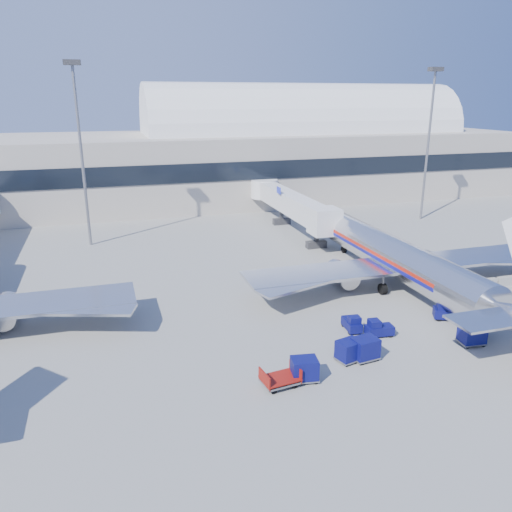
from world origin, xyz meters
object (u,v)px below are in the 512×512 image
object	(u,v)px
mast_east	(430,122)
cart_open_red	(280,380)
cart_train_a	(365,348)
cart_train_b	(349,350)
airliner_main	(402,260)
barrier_mid	(510,280)
tug_right	(447,311)
cart_solo_near	(472,334)
barrier_near	(483,284)
jetbridge_near	(287,202)
tug_left	(352,323)
mast_west	(79,128)
cart_train_c	(304,369)
tug_lead	(378,328)

from	to	relation	value
mast_east	cart_open_red	distance (m)	56.02
cart_train_a	cart_train_b	xyz separation A→B (m)	(-1.20, 0.15, -0.05)
mast_east	cart_train_b	bearing A→B (deg)	-130.47
airliner_main	cart_train_a	bearing A→B (deg)	-131.61
barrier_mid	tug_right	bearing A→B (deg)	-155.64
barrier_mid	cart_solo_near	world-z (taller)	cart_solo_near
barrier_near	cart_solo_near	world-z (taller)	cart_solo_near
tug_right	mast_east	bearing A→B (deg)	85.44
barrier_near	tug_right	world-z (taller)	tug_right
jetbridge_near	cart_train_b	world-z (taller)	jetbridge_near
tug_right	cart_train_b	distance (m)	12.11
tug_left	airliner_main	bearing A→B (deg)	-45.66
mast_east	tug_right	xyz separation A→B (m)	(-20.33, -33.27, -14.06)
airliner_main	cart_train_b	xyz separation A→B (m)	(-11.77, -11.75, -2.08)
mast_west	cart_open_red	size ratio (longest dim) A/B	8.58
airliner_main	cart_train_c	size ratio (longest dim) A/B	18.21
mast_west	cart_train_b	size ratio (longest dim) A/B	10.83
airliner_main	cart_solo_near	xyz separation A→B (m)	(-1.48, -12.24, -2.04)
airliner_main	barrier_mid	distance (m)	11.84
mast_west	cart_train_c	bearing A→B (deg)	-69.99
cart_train_b	cart_open_red	world-z (taller)	cart_train_b
mast_west	cart_train_b	xyz separation A→B (m)	(18.23, -37.24, -13.95)
cart_train_a	cart_solo_near	xyz separation A→B (m)	(9.09, -0.34, -0.01)
mast_east	cart_train_c	distance (m)	54.62
jetbridge_near	tug_right	size ratio (longest dim) A/B	10.04
airliner_main	mast_west	size ratio (longest dim) A/B	1.65
cart_train_b	jetbridge_near	bearing A→B (deg)	61.64
cart_solo_near	cart_open_red	world-z (taller)	cart_solo_near
barrier_mid	tug_right	world-z (taller)	tug_right
barrier_near	cart_solo_near	bearing A→B (deg)	-134.24
cart_train_c	cart_train_a	bearing A→B (deg)	23.00
cart_train_b	cart_solo_near	distance (m)	10.30
tug_lead	tug_left	world-z (taller)	tug_lead
mast_west	cart_open_red	xyz separation A→B (m)	(12.34, -38.91, -14.32)
barrier_mid	cart_solo_near	distance (m)	16.07
tug_lead	barrier_mid	bearing A→B (deg)	23.56
tug_right	cart_open_red	distance (m)	18.23
airliner_main	tug_right	size ratio (longest dim) A/B	13.60
tug_lead	cart_train_b	distance (m)	5.05
mast_west	cart_train_b	bearing A→B (deg)	-63.92
mast_east	tug_lead	xyz separation A→B (m)	(-27.66, -34.32, -14.14)
cart_train_a	barrier_near	bearing A→B (deg)	19.31
mast_east	barrier_near	bearing A→B (deg)	-113.20
tug_right	cart_train_c	world-z (taller)	cart_train_c
mast_west	cart_train_c	xyz separation A→B (m)	(14.11, -38.75, -13.92)
cart_open_red	cart_train_c	bearing A→B (deg)	-2.12
barrier_mid	tug_left	world-z (taller)	tug_left
jetbridge_near	barrier_mid	distance (m)	32.09
tug_left	cart_open_red	size ratio (longest dim) A/B	0.86
mast_west	tug_lead	bearing A→B (deg)	-56.93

